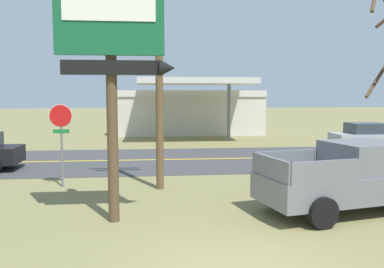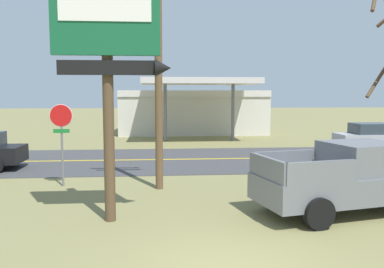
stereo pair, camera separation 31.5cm
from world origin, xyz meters
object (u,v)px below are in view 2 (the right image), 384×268
object	(u,v)px
car_silver_far_lane	(373,137)
stop_sign	(61,130)
motel_sign	(109,36)
gas_station	(193,110)
utility_pole	(158,63)
pickup_grey_parked_on_lawn	(350,178)

from	to	relation	value
car_silver_far_lane	stop_sign	bearing A→B (deg)	-154.46
motel_sign	car_silver_far_lane	xyz separation A→B (m)	(13.54, 11.79, -3.90)
gas_station	car_silver_far_lane	xyz separation A→B (m)	(9.45, -11.75, -1.11)
motel_sign	car_silver_far_lane	distance (m)	18.37
utility_pole	pickup_grey_parked_on_lawn	world-z (taller)	utility_pole
gas_station	pickup_grey_parked_on_lawn	world-z (taller)	gas_station
motel_sign	gas_station	xyz separation A→B (m)	(4.09, 23.54, -2.78)
stop_sign	utility_pole	world-z (taller)	utility_pole
stop_sign	utility_pole	distance (m)	4.21
stop_sign	utility_pole	bearing A→B (deg)	-10.71
gas_station	car_silver_far_lane	distance (m)	15.12
stop_sign	pickup_grey_parked_on_lawn	world-z (taller)	stop_sign
utility_pole	pickup_grey_parked_on_lawn	size ratio (longest dim) A/B	1.47
motel_sign	gas_station	bearing A→B (deg)	80.14
stop_sign	car_silver_far_lane	xyz separation A→B (m)	(15.76, 7.53, -1.20)
motel_sign	stop_sign	bearing A→B (deg)	117.57
gas_station	car_silver_far_lane	world-z (taller)	gas_station
utility_pole	car_silver_far_lane	size ratio (longest dim) A/B	1.92
gas_station	stop_sign	bearing A→B (deg)	-108.13
pickup_grey_parked_on_lawn	car_silver_far_lane	distance (m)	13.44
stop_sign	pickup_grey_parked_on_lawn	size ratio (longest dim) A/B	0.54
utility_pole	stop_sign	bearing A→B (deg)	169.29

